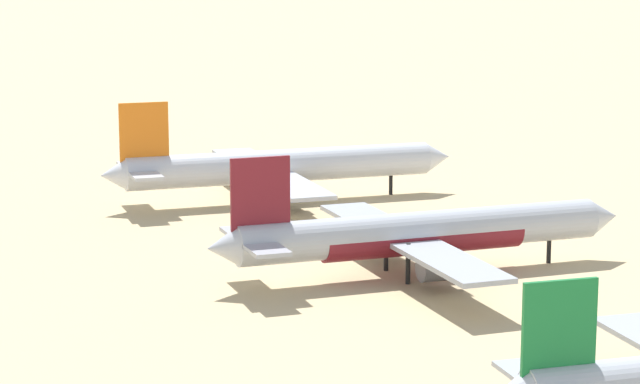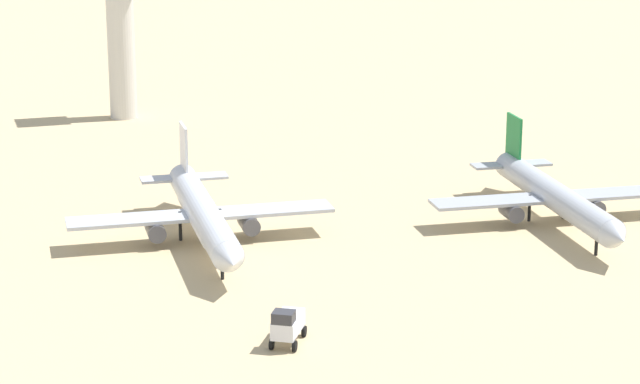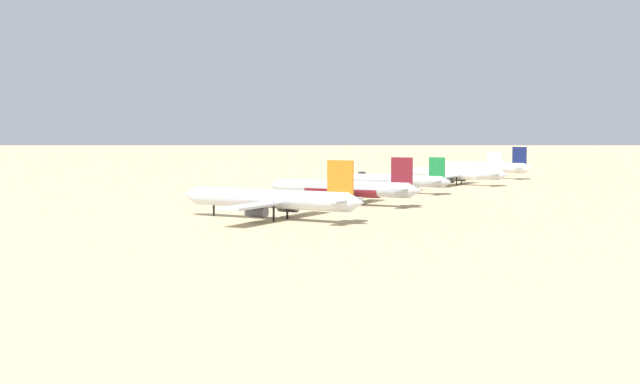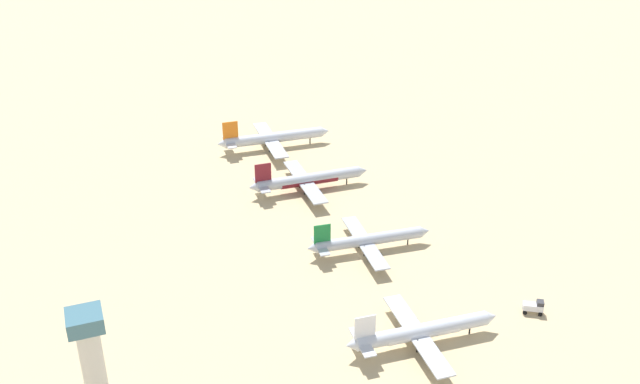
# 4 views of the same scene
# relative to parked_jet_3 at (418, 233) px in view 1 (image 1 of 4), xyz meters

# --- Properties ---
(parked_jet_3) EXTENTS (44.01, 35.70, 12.70)m
(parked_jet_3) POSITION_rel_parked_jet_3_xyz_m (0.00, 0.00, 0.00)
(parked_jet_3) COLOR #B2B7C1
(parked_jet_3) RESTS_ON ground
(parked_jet_4) EXTENTS (46.30, 37.61, 13.35)m
(parked_jet_4) POSITION_rel_parked_jet_3_xyz_m (-0.35, 40.06, 0.27)
(parked_jet_4) COLOR silver
(parked_jet_4) RESTS_ON ground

